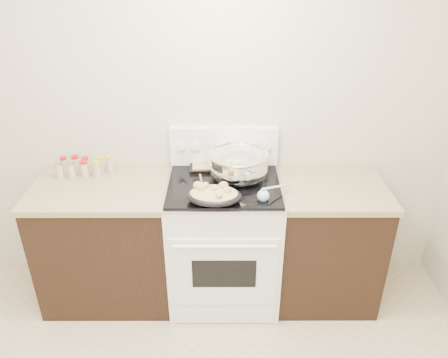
{
  "coord_description": "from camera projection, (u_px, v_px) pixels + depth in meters",
  "views": [
    {
      "loc": [
        0.35,
        -1.13,
        2.34
      ],
      "look_at": [
        0.35,
        1.37,
        1.0
      ],
      "focal_mm": 35.0,
      "sensor_mm": 36.0,
      "label": 1
    }
  ],
  "objects": [
    {
      "name": "mixing_bowl",
      "position": [
        238.0,
        165.0,
        2.93
      ],
      "size": [
        0.51,
        0.51,
        0.24
      ],
      "color": "silver",
      "rests_on": "kitchen_range"
    },
    {
      "name": "counter_right",
      "position": [
        325.0,
        241.0,
        3.15
      ],
      "size": [
        0.73,
        0.67,
        0.92
      ],
      "color": "black",
      "rests_on": "ground"
    },
    {
      "name": "wooden_spoon",
      "position": [
        200.0,
        189.0,
        2.81
      ],
      "size": [
        0.07,
        0.28,
        0.04
      ],
      "color": "#9C7C47",
      "rests_on": "kitchen_range"
    },
    {
      "name": "room_shell",
      "position": [
        107.0,
        189.0,
        1.3
      ],
      "size": [
        4.1,
        3.6,
        2.75
      ],
      "color": "beige",
      "rests_on": "ground"
    },
    {
      "name": "spice_jars",
      "position": [
        84.0,
        167.0,
        3.04
      ],
      "size": [
        0.38,
        0.16,
        0.13
      ],
      "color": "#BFB28C",
      "rests_on": "counter_left"
    },
    {
      "name": "baking_sheet",
      "position": [
        220.0,
        162.0,
        3.15
      ],
      "size": [
        0.45,
        0.32,
        0.06
      ],
      "color": "black",
      "rests_on": "kitchen_range"
    },
    {
      "name": "counter_left",
      "position": [
        109.0,
        241.0,
        3.14
      ],
      "size": [
        0.93,
        0.67,
        0.92
      ],
      "color": "black",
      "rests_on": "ground"
    },
    {
      "name": "kitchen_range",
      "position": [
        224.0,
        238.0,
        3.13
      ],
      "size": [
        0.78,
        0.73,
        1.22
      ],
      "color": "white",
      "rests_on": "ground"
    },
    {
      "name": "blue_ladle",
      "position": [
        265.0,
        195.0,
        2.71
      ],
      "size": [
        0.23,
        0.19,
        0.1
      ],
      "color": "#92CBDA",
      "rests_on": "kitchen_range"
    },
    {
      "name": "roasting_pan",
      "position": [
        214.0,
        194.0,
        2.68
      ],
      "size": [
        0.36,
        0.26,
        0.11
      ],
      "color": "black",
      "rests_on": "kitchen_range"
    }
  ]
}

